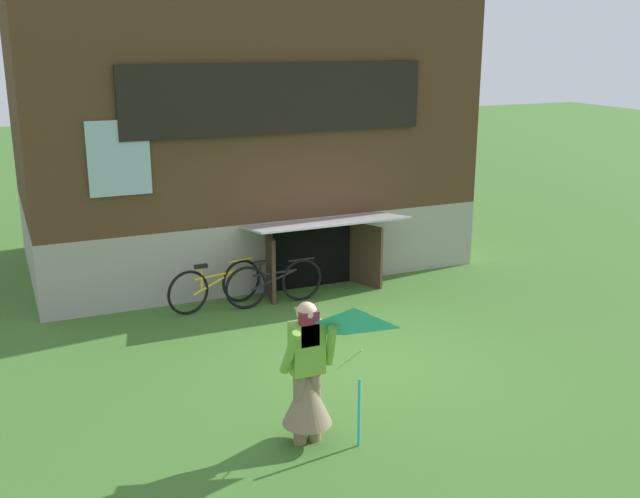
# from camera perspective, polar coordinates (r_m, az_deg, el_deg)

# --- Properties ---
(ground_plane) EXTENTS (60.00, 60.00, 0.00)m
(ground_plane) POSITION_cam_1_polar(r_m,az_deg,el_deg) (10.06, 3.10, -8.21)
(ground_plane) COLOR #3D6B28
(log_house) EXTENTS (7.55, 5.59, 5.16)m
(log_house) POSITION_cam_1_polar(r_m,az_deg,el_deg) (14.14, -6.42, 9.59)
(log_house) COLOR #9E998E
(log_house) RESTS_ON ground_plane
(person) EXTENTS (0.61, 0.52, 1.54)m
(person) POSITION_cam_1_polar(r_m,az_deg,el_deg) (7.85, -0.97, -10.20)
(person) COLOR #7F6B51
(person) RESTS_ON ground_plane
(kite) EXTENTS (1.01, 1.01, 1.51)m
(kite) POSITION_cam_1_polar(r_m,az_deg,el_deg) (7.27, 2.57, -7.38)
(kite) COLOR #2DB2CC
(kite) RESTS_ON ground_plane
(bicycle_black) EXTENTS (1.62, 0.08, 0.74)m
(bicycle_black) POSITION_cam_1_polar(r_m,az_deg,el_deg) (11.86, -3.48, -2.55)
(bicycle_black) COLOR black
(bicycle_black) RESTS_ON ground_plane
(bicycle_yellow) EXTENTS (1.60, 0.43, 0.74)m
(bicycle_yellow) POSITION_cam_1_polar(r_m,az_deg,el_deg) (11.80, -7.92, -2.75)
(bicycle_yellow) COLOR black
(bicycle_yellow) RESTS_ON ground_plane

